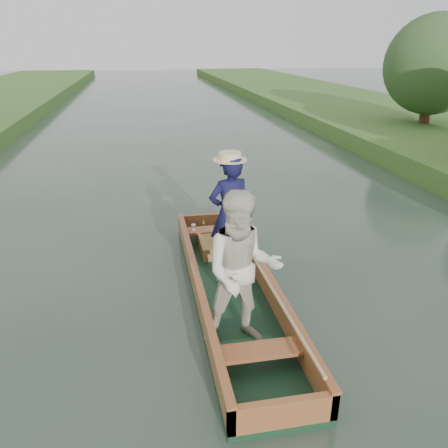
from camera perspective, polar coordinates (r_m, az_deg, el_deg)
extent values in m
plane|color=#283D30|center=(6.59, 0.98, -9.64)|extent=(120.00, 120.00, 0.00)
cylinder|color=#47331E|center=(19.17, 24.95, 13.58)|extent=(0.44, 0.44, 2.35)
sphere|color=#27441B|center=(19.04, 25.76, 18.23)|extent=(3.65, 3.65, 3.65)
sphere|color=#27441B|center=(19.65, 26.53, 16.99)|extent=(2.20, 2.20, 2.20)
cube|color=#13321D|center=(6.57, 0.99, -9.35)|extent=(1.10, 5.00, 0.08)
cube|color=#A05C31|center=(6.39, -3.53, -8.26)|extent=(0.08, 5.00, 0.32)
cube|color=#A05C31|center=(6.57, 5.39, -7.39)|extent=(0.08, 5.00, 0.32)
cube|color=#A05C31|center=(8.64, -2.29, 0.31)|extent=(1.10, 0.08, 0.32)
cube|color=#A05C31|center=(4.58, 7.77, -23.28)|extent=(1.10, 0.08, 0.32)
cube|color=#A05C31|center=(6.30, -3.57, -6.86)|extent=(0.10, 5.00, 0.04)
cube|color=#A05C31|center=(6.49, 5.45, -6.01)|extent=(0.10, 5.00, 0.04)
cube|color=#A05C31|center=(8.11, -1.71, -0.77)|extent=(0.94, 0.30, 0.05)
cube|color=#A05C31|center=(5.15, 4.75, -16.14)|extent=(0.94, 0.30, 0.05)
imported|color=#101034|center=(6.87, 0.72, 1.35)|extent=(0.78, 0.60, 1.89)
cylinder|color=beige|center=(6.60, 0.76, 8.69)|extent=(0.52, 0.52, 0.12)
imported|color=beige|center=(5.13, 2.43, -6.12)|extent=(1.01, 0.83, 1.95)
cube|color=#AF6738|center=(7.82, -0.12, -2.55)|extent=(0.85, 0.90, 0.22)
sphere|color=#A37C56|center=(7.69, 1.85, -1.31)|extent=(0.18, 0.18, 0.18)
sphere|color=#A37C56|center=(7.63, 1.87, -0.42)|extent=(0.13, 0.13, 0.13)
sphere|color=#A37C56|center=(7.60, 1.52, -0.04)|extent=(0.05, 0.05, 0.05)
sphere|color=#A37C56|center=(7.62, 2.24, 0.01)|extent=(0.05, 0.05, 0.05)
sphere|color=#A37C56|center=(7.59, 1.96, -0.66)|extent=(0.05, 0.05, 0.05)
sphere|color=#A37C56|center=(7.65, 1.29, -1.22)|extent=(0.06, 0.06, 0.06)
sphere|color=#A37C56|center=(7.68, 2.46, -1.13)|extent=(0.06, 0.06, 0.06)
sphere|color=#A37C56|center=(7.69, 1.56, -1.93)|extent=(0.07, 0.07, 0.07)
sphere|color=#A37C56|center=(7.71, 2.20, -1.88)|extent=(0.07, 0.07, 0.07)
cylinder|color=silver|center=(8.06, -3.99, -0.74)|extent=(0.07, 0.07, 0.01)
cylinder|color=silver|center=(8.04, -4.00, -0.48)|extent=(0.01, 0.01, 0.08)
ellipsoid|color=silver|center=(8.02, -4.01, -0.12)|extent=(0.09, 0.09, 0.05)
cylinder|color=tan|center=(6.09, 5.83, -7.62)|extent=(0.04, 3.93, 0.18)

